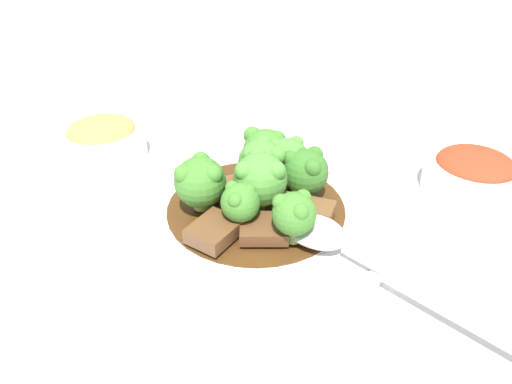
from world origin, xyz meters
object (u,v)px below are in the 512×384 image
object	(u,v)px
broccoli_floret_4	(200,181)
side_bowl_kimchi	(474,173)
main_plate	(256,211)
serving_spoon	(327,238)
broccoli_floret_1	(260,178)
beef_strip_2	(264,229)
broccoli_floret_5	(262,151)
broccoli_floret_0	(305,171)
beef_strip_1	(235,187)
beef_strip_0	(214,231)
broccoli_floret_7	(264,162)
side_bowl_appetizer	(103,139)
beef_strip_3	(300,207)
broccoli_floret_3	(288,157)
broccoli_floret_6	(294,213)
broccoli_floret_2	(240,202)

from	to	relation	value
broccoli_floret_4	side_bowl_kimchi	bearing A→B (deg)	-158.16
main_plate	serving_spoon	size ratio (longest dim) A/B	1.41
broccoli_floret_1	broccoli_floret_4	size ratio (longest dim) A/B	1.11
serving_spoon	broccoli_floret_4	bearing A→B (deg)	-14.80
beef_strip_2	broccoli_floret_1	bearing A→B (deg)	-74.43
broccoli_floret_5	broccoli_floret_0	bearing A→B (deg)	149.21
beef_strip_1	broccoli_floret_1	world-z (taller)	broccoli_floret_1
beef_strip_2	side_bowl_kimchi	world-z (taller)	side_bowl_kimchi
beef_strip_2	broccoli_floret_0	distance (m)	0.08
beef_strip_1	broccoli_floret_5	world-z (taller)	broccoli_floret_5
beef_strip_0	broccoli_floret_0	world-z (taller)	broccoli_floret_0
beef_strip_0	broccoli_floret_4	distance (m)	0.06
beef_strip_1	side_bowl_kimchi	distance (m)	0.27
serving_spoon	main_plate	bearing A→B (deg)	-33.21
broccoli_floret_7	serving_spoon	distance (m)	0.11
beef_strip_2	side_bowl_appetizer	world-z (taller)	side_bowl_appetizer
broccoli_floret_5	beef_strip_3	bearing A→B (deg)	127.88
broccoli_floret_3	broccoli_floret_6	world-z (taller)	broccoli_floret_3
side_bowl_kimchi	beef_strip_2	bearing A→B (deg)	34.14
broccoli_floret_7	broccoli_floret_5	bearing A→B (deg)	-75.81
beef_strip_3	serving_spoon	bearing A→B (deg)	124.43
beef_strip_2	broccoli_floret_6	xyz separation A→B (m)	(-0.03, 0.00, 0.03)
broccoli_floret_7	beef_strip_0	bearing A→B (deg)	70.58
broccoli_floret_4	beef_strip_2	bearing A→B (deg)	156.09
broccoli_floret_5	side_bowl_appetizer	bearing A→B (deg)	-9.42
beef_strip_3	broccoli_floret_1	world-z (taller)	broccoli_floret_1
beef_strip_3	broccoli_floret_5	bearing A→B (deg)	-52.12
beef_strip_2	side_bowl_kimchi	xyz separation A→B (m)	(-0.21, -0.14, -0.00)
beef_strip_0	beef_strip_2	xyz separation A→B (m)	(-0.04, -0.01, -0.00)
broccoli_floret_1	beef_strip_0	bearing A→B (deg)	57.14
main_plate	broccoli_floret_5	distance (m)	0.07
beef_strip_2	serving_spoon	distance (m)	0.06
broccoli_floret_2	main_plate	bearing A→B (deg)	-99.75
main_plate	beef_strip_1	bearing A→B (deg)	-33.05
broccoli_floret_7	beef_strip_2	bearing A→B (deg)	100.10
broccoli_floret_4	side_bowl_appetizer	bearing A→B (deg)	-34.64
broccoli_floret_0	side_bowl_appetizer	size ratio (longest dim) A/B	0.49
broccoli_floret_6	beef_strip_0	bearing A→B (deg)	6.86
main_plate	beef_strip_2	xyz separation A→B (m)	(-0.02, 0.05, 0.02)
side_bowl_appetizer	broccoli_floret_7	bearing A→B (deg)	163.13
broccoli_floret_3	broccoli_floret_2	bearing A→B (deg)	69.55
beef_strip_1	broccoli_floret_1	bearing A→B (deg)	142.09
beef_strip_2	beef_strip_3	distance (m)	0.05
broccoli_floret_7	serving_spoon	world-z (taller)	broccoli_floret_7
side_bowl_appetizer	broccoli_floret_3	bearing A→B (deg)	168.88
beef_strip_3	broccoli_floret_1	size ratio (longest dim) A/B	1.15
broccoli_floret_3	broccoli_floret_7	bearing A→B (deg)	38.96
beef_strip_2	broccoli_floret_2	bearing A→B (deg)	-12.97
broccoli_floret_4	broccoli_floret_5	bearing A→B (deg)	-122.78
broccoli_floret_5	broccoli_floret_7	world-z (taller)	broccoli_floret_7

